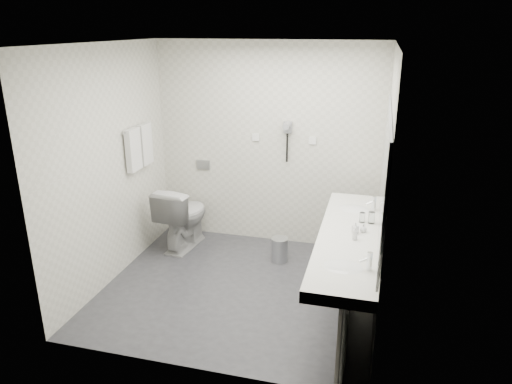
# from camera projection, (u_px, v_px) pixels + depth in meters

# --- Properties ---
(floor) EXTENTS (2.80, 2.80, 0.00)m
(floor) POSITION_uv_depth(u_px,v_px,m) (239.00, 288.00, 5.09)
(floor) COLOR #2E2E33
(floor) RESTS_ON ground
(ceiling) EXTENTS (2.80, 2.80, 0.00)m
(ceiling) POSITION_uv_depth(u_px,v_px,m) (236.00, 43.00, 4.26)
(ceiling) COLOR silver
(ceiling) RESTS_ON wall_back
(wall_back) EXTENTS (2.80, 0.00, 2.80)m
(wall_back) POSITION_uv_depth(u_px,v_px,m) (268.00, 146.00, 5.86)
(wall_back) COLOR beige
(wall_back) RESTS_ON floor
(wall_front) EXTENTS (2.80, 0.00, 2.80)m
(wall_front) POSITION_uv_depth(u_px,v_px,m) (186.00, 228.00, 3.48)
(wall_front) COLOR beige
(wall_front) RESTS_ON floor
(wall_left) EXTENTS (0.00, 2.60, 2.60)m
(wall_left) POSITION_uv_depth(u_px,v_px,m) (110.00, 166.00, 5.01)
(wall_left) COLOR beige
(wall_left) RESTS_ON floor
(wall_right) EXTENTS (0.00, 2.60, 2.60)m
(wall_right) POSITION_uv_depth(u_px,v_px,m) (384.00, 188.00, 4.34)
(wall_right) COLOR beige
(wall_right) RESTS_ON floor
(vanity_counter) EXTENTS (0.55, 2.20, 0.10)m
(vanity_counter) POSITION_uv_depth(u_px,v_px,m) (349.00, 239.00, 4.37)
(vanity_counter) COLOR silver
(vanity_counter) RESTS_ON floor
(vanity_panel) EXTENTS (0.03, 2.15, 0.75)m
(vanity_panel) POSITION_uv_depth(u_px,v_px,m) (349.00, 280.00, 4.50)
(vanity_panel) COLOR gray
(vanity_panel) RESTS_ON floor
(vanity_post_near) EXTENTS (0.06, 0.06, 0.75)m
(vanity_post_near) POSITION_uv_depth(u_px,v_px,m) (343.00, 349.00, 3.55)
(vanity_post_near) COLOR silver
(vanity_post_near) RESTS_ON floor
(vanity_post_far) EXTENTS (0.06, 0.06, 0.75)m
(vanity_post_far) POSITION_uv_depth(u_px,v_px,m) (358.00, 236.00, 5.45)
(vanity_post_far) COLOR silver
(vanity_post_far) RESTS_ON floor
(mirror) EXTENTS (0.02, 2.20, 1.05)m
(mirror) POSITION_uv_depth(u_px,v_px,m) (385.00, 173.00, 4.09)
(mirror) COLOR #B2BCC6
(mirror) RESTS_ON wall_right
(basin_near) EXTENTS (0.40, 0.31, 0.05)m
(basin_near) POSITION_uv_depth(u_px,v_px,m) (343.00, 268.00, 3.76)
(basin_near) COLOR white
(basin_near) RESTS_ON vanity_counter
(basin_far) EXTENTS (0.40, 0.31, 0.05)m
(basin_far) POSITION_uv_depth(u_px,v_px,m) (354.00, 210.00, 4.95)
(basin_far) COLOR white
(basin_far) RESTS_ON vanity_counter
(faucet_near) EXTENTS (0.04, 0.04, 0.15)m
(faucet_near) POSITION_uv_depth(u_px,v_px,m) (369.00, 261.00, 3.69)
(faucet_near) COLOR silver
(faucet_near) RESTS_ON vanity_counter
(faucet_far) EXTENTS (0.04, 0.04, 0.15)m
(faucet_far) POSITION_uv_depth(u_px,v_px,m) (374.00, 204.00, 4.88)
(faucet_far) COLOR silver
(faucet_far) RESTS_ON vanity_counter
(soap_bottle_a) EXTENTS (0.07, 0.07, 0.11)m
(soap_bottle_a) POSITION_uv_depth(u_px,v_px,m) (355.00, 228.00, 4.35)
(soap_bottle_a) COLOR white
(soap_bottle_a) RESTS_ON vanity_counter
(soap_bottle_b) EXTENTS (0.08, 0.08, 0.08)m
(soap_bottle_b) POSITION_uv_depth(u_px,v_px,m) (363.00, 228.00, 4.38)
(soap_bottle_b) COLOR white
(soap_bottle_b) RESTS_ON vanity_counter
(soap_bottle_c) EXTENTS (0.06, 0.06, 0.12)m
(soap_bottle_c) POSITION_uv_depth(u_px,v_px,m) (355.00, 233.00, 4.21)
(soap_bottle_c) COLOR white
(soap_bottle_c) RESTS_ON vanity_counter
(glass_left) EXTENTS (0.08, 0.08, 0.12)m
(glass_left) POSITION_uv_depth(u_px,v_px,m) (372.00, 218.00, 4.57)
(glass_left) COLOR silver
(glass_left) RESTS_ON vanity_counter
(glass_right) EXTENTS (0.06, 0.06, 0.10)m
(glass_right) POSITION_uv_depth(u_px,v_px,m) (362.00, 217.00, 4.59)
(glass_right) COLOR silver
(glass_right) RESTS_ON vanity_counter
(toilet) EXTENTS (0.54, 0.84, 0.81)m
(toilet) POSITION_uv_depth(u_px,v_px,m) (183.00, 216.00, 5.93)
(toilet) COLOR white
(toilet) RESTS_ON floor
(flush_plate) EXTENTS (0.18, 0.02, 0.12)m
(flush_plate) POSITION_uv_depth(u_px,v_px,m) (203.00, 165.00, 6.15)
(flush_plate) COLOR #B2B5BA
(flush_plate) RESTS_ON wall_back
(pedal_bin) EXTENTS (0.23, 0.23, 0.28)m
(pedal_bin) POSITION_uv_depth(u_px,v_px,m) (280.00, 250.00, 5.63)
(pedal_bin) COLOR #B2B5BA
(pedal_bin) RESTS_ON floor
(bin_lid) EXTENTS (0.20, 0.20, 0.02)m
(bin_lid) POSITION_uv_depth(u_px,v_px,m) (280.00, 239.00, 5.58)
(bin_lid) COLOR #B2B5BA
(bin_lid) RESTS_ON pedal_bin
(towel_rail) EXTENTS (0.02, 0.62, 0.02)m
(towel_rail) POSITION_uv_depth(u_px,v_px,m) (137.00, 128.00, 5.40)
(towel_rail) COLOR silver
(towel_rail) RESTS_ON wall_left
(towel_near) EXTENTS (0.07, 0.24, 0.48)m
(towel_near) POSITION_uv_depth(u_px,v_px,m) (133.00, 150.00, 5.34)
(towel_near) COLOR silver
(towel_near) RESTS_ON towel_rail
(towel_far) EXTENTS (0.07, 0.24, 0.48)m
(towel_far) POSITION_uv_depth(u_px,v_px,m) (145.00, 144.00, 5.59)
(towel_far) COLOR silver
(towel_far) RESTS_ON towel_rail
(dryer_cradle) EXTENTS (0.10, 0.04, 0.14)m
(dryer_cradle) POSITION_uv_depth(u_px,v_px,m) (288.00, 127.00, 5.69)
(dryer_cradle) COLOR gray
(dryer_cradle) RESTS_ON wall_back
(dryer_barrel) EXTENTS (0.08, 0.14, 0.08)m
(dryer_barrel) POSITION_uv_depth(u_px,v_px,m) (287.00, 126.00, 5.61)
(dryer_barrel) COLOR gray
(dryer_barrel) RESTS_ON dryer_cradle
(dryer_cord) EXTENTS (0.02, 0.02, 0.35)m
(dryer_cord) POSITION_uv_depth(u_px,v_px,m) (287.00, 148.00, 5.76)
(dryer_cord) COLOR black
(dryer_cord) RESTS_ON dryer_cradle
(switch_plate_a) EXTENTS (0.09, 0.02, 0.09)m
(switch_plate_a) POSITION_uv_depth(u_px,v_px,m) (256.00, 137.00, 5.85)
(switch_plate_a) COLOR white
(switch_plate_a) RESTS_ON wall_back
(switch_plate_b) EXTENTS (0.09, 0.02, 0.09)m
(switch_plate_b) POSITION_uv_depth(u_px,v_px,m) (312.00, 141.00, 5.68)
(switch_plate_b) COLOR white
(switch_plate_b) RESTS_ON wall_back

